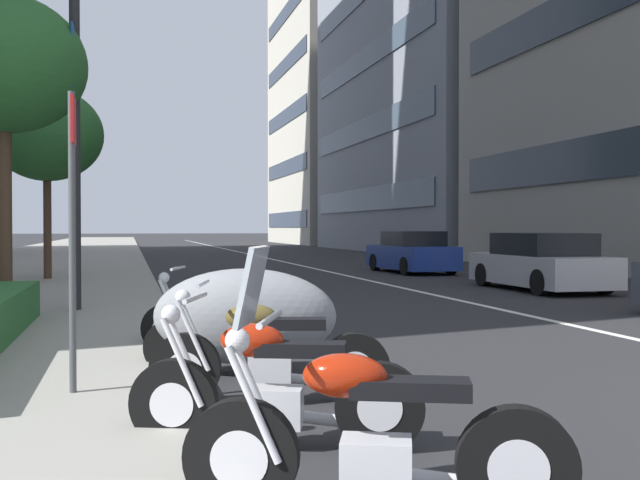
{
  "coord_description": "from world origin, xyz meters",
  "views": [
    {
      "loc": [
        -3.78,
        6.92,
        1.58
      ],
      "look_at": [
        14.5,
        2.09,
        1.26
      ],
      "focal_mm": 40.69,
      "sensor_mm": 36.0,
      "label": 1
    }
  ],
  "objects_px": {
    "motorcycle_nearest_camera": "(272,391)",
    "street_tree_by_lamp_post": "(4,65)",
    "motorcycle_second_in_row": "(243,317)",
    "motorcycle_under_tarp": "(267,357)",
    "parking_sign_by_curb": "(72,212)",
    "car_lead_in_lane": "(541,263)",
    "street_tree_far_plaza": "(47,135)",
    "motorcycle_mid_row": "(223,321)",
    "street_lamp_with_banners": "(91,16)",
    "motorcycle_by_sign_pole": "(369,439)",
    "car_mid_block_traffic": "(412,253)"
  },
  "relations": [
    {
      "from": "car_lead_in_lane",
      "to": "car_mid_block_traffic",
      "type": "xyz_separation_m",
      "value": [
        7.52,
        0.46,
        -0.01
      ]
    },
    {
      "from": "car_lead_in_lane",
      "to": "street_tree_by_lamp_post",
      "type": "distance_m",
      "value": 13.01
    },
    {
      "from": "motorcycle_second_in_row",
      "to": "street_lamp_with_banners",
      "type": "distance_m",
      "value": 7.49
    },
    {
      "from": "motorcycle_nearest_camera",
      "to": "street_tree_by_lamp_post",
      "type": "bearing_deg",
      "value": -50.56
    },
    {
      "from": "motorcycle_nearest_camera",
      "to": "parking_sign_by_curb",
      "type": "relative_size",
      "value": 0.78
    },
    {
      "from": "street_tree_by_lamp_post",
      "to": "street_tree_far_plaza",
      "type": "distance_m",
      "value": 8.43
    },
    {
      "from": "car_mid_block_traffic",
      "to": "motorcycle_by_sign_pole",
      "type": "bearing_deg",
      "value": 155.05
    },
    {
      "from": "motorcycle_nearest_camera",
      "to": "parking_sign_by_curb",
      "type": "height_order",
      "value": "parking_sign_by_curb"
    },
    {
      "from": "motorcycle_second_in_row",
      "to": "motorcycle_by_sign_pole",
      "type": "bearing_deg",
      "value": 104.82
    },
    {
      "from": "car_mid_block_traffic",
      "to": "parking_sign_by_curb",
      "type": "height_order",
      "value": "parking_sign_by_curb"
    },
    {
      "from": "motorcycle_second_in_row",
      "to": "parking_sign_by_curb",
      "type": "bearing_deg",
      "value": 47.77
    },
    {
      "from": "motorcycle_nearest_camera",
      "to": "motorcycle_under_tarp",
      "type": "xyz_separation_m",
      "value": [
        1.32,
        -0.21,
        0.0
      ]
    },
    {
      "from": "street_lamp_with_banners",
      "to": "street_tree_far_plaza",
      "type": "distance_m",
      "value": 8.57
    },
    {
      "from": "motorcycle_by_sign_pole",
      "to": "car_lead_in_lane",
      "type": "bearing_deg",
      "value": -103.79
    },
    {
      "from": "car_lead_in_lane",
      "to": "parking_sign_by_curb",
      "type": "relative_size",
      "value": 1.69
    },
    {
      "from": "motorcycle_nearest_camera",
      "to": "motorcycle_under_tarp",
      "type": "relative_size",
      "value": 0.96
    },
    {
      "from": "street_lamp_with_banners",
      "to": "street_tree_by_lamp_post",
      "type": "xyz_separation_m",
      "value": [
        -0.07,
        1.4,
        -0.96
      ]
    },
    {
      "from": "car_lead_in_lane",
      "to": "parking_sign_by_curb",
      "type": "bearing_deg",
      "value": 133.51
    },
    {
      "from": "car_lead_in_lane",
      "to": "street_tree_by_lamp_post",
      "type": "relative_size",
      "value": 0.82
    },
    {
      "from": "parking_sign_by_curb",
      "to": "street_lamp_with_banners",
      "type": "relative_size",
      "value": 0.3
    },
    {
      "from": "motorcycle_nearest_camera",
      "to": "street_tree_by_lamp_post",
      "type": "distance_m",
      "value": 9.53
    },
    {
      "from": "motorcycle_second_in_row",
      "to": "motorcycle_mid_row",
      "type": "height_order",
      "value": "motorcycle_second_in_row"
    },
    {
      "from": "motorcycle_nearest_camera",
      "to": "street_lamp_with_banners",
      "type": "relative_size",
      "value": 0.23
    },
    {
      "from": "car_lead_in_lane",
      "to": "street_tree_far_plaza",
      "type": "bearing_deg",
      "value": 67.43
    },
    {
      "from": "motorcycle_mid_row",
      "to": "street_tree_by_lamp_post",
      "type": "xyz_separation_m",
      "value": [
        4.15,
        3.16,
        3.91
      ]
    },
    {
      "from": "motorcycle_under_tarp",
      "to": "parking_sign_by_curb",
      "type": "distance_m",
      "value": 2.12
    },
    {
      "from": "motorcycle_under_tarp",
      "to": "car_mid_block_traffic",
      "type": "distance_m",
      "value": 19.36
    },
    {
      "from": "car_lead_in_lane",
      "to": "street_tree_by_lamp_post",
      "type": "xyz_separation_m",
      "value": [
        -3.06,
        12.11,
        3.63
      ]
    },
    {
      "from": "street_tree_far_plaza",
      "to": "street_lamp_with_banners",
      "type": "bearing_deg",
      "value": -169.19
    },
    {
      "from": "motorcycle_nearest_camera",
      "to": "street_lamp_with_banners",
      "type": "distance_m",
      "value": 9.69
    },
    {
      "from": "motorcycle_nearest_camera",
      "to": "parking_sign_by_curb",
      "type": "xyz_separation_m",
      "value": [
        1.54,
        1.46,
        1.3
      ]
    },
    {
      "from": "motorcycle_mid_row",
      "to": "car_lead_in_lane",
      "type": "distance_m",
      "value": 11.49
    },
    {
      "from": "motorcycle_mid_row",
      "to": "car_lead_in_lane",
      "type": "xyz_separation_m",
      "value": [
        7.21,
        -8.94,
        0.27
      ]
    },
    {
      "from": "parking_sign_by_curb",
      "to": "street_lamp_with_banners",
      "type": "distance_m",
      "value": 7.58
    },
    {
      "from": "motorcycle_nearest_camera",
      "to": "car_mid_block_traffic",
      "type": "xyz_separation_m",
      "value": [
        18.74,
        -8.64,
        0.26
      ]
    },
    {
      "from": "car_lead_in_lane",
      "to": "car_mid_block_traffic",
      "type": "distance_m",
      "value": 7.54
    },
    {
      "from": "motorcycle_nearest_camera",
      "to": "car_lead_in_lane",
      "type": "xyz_separation_m",
      "value": [
        11.22,
        -9.1,
        0.27
      ]
    },
    {
      "from": "motorcycle_second_in_row",
      "to": "car_mid_block_traffic",
      "type": "xyz_separation_m",
      "value": [
        16.09,
        -8.44,
        0.06
      ]
    },
    {
      "from": "motorcycle_under_tarp",
      "to": "street_tree_by_lamp_post",
      "type": "height_order",
      "value": "street_tree_by_lamp_post"
    },
    {
      "from": "street_lamp_with_banners",
      "to": "motorcycle_nearest_camera",
      "type": "bearing_deg",
      "value": -168.97
    },
    {
      "from": "motorcycle_by_sign_pole",
      "to": "street_lamp_with_banners",
      "type": "distance_m",
      "value": 10.91
    },
    {
      "from": "motorcycle_by_sign_pole",
      "to": "car_mid_block_traffic",
      "type": "xyz_separation_m",
      "value": [
        20.11,
        -8.38,
        0.24
      ]
    },
    {
      "from": "motorcycle_mid_row",
      "to": "street_tree_by_lamp_post",
      "type": "bearing_deg",
      "value": -33.45
    },
    {
      "from": "motorcycle_nearest_camera",
      "to": "street_lamp_with_banners",
      "type": "xyz_separation_m",
      "value": [
        8.23,
        1.6,
        4.86
      ]
    },
    {
      "from": "motorcycle_under_tarp",
      "to": "car_lead_in_lane",
      "type": "bearing_deg",
      "value": -117.81
    },
    {
      "from": "car_lead_in_lane",
      "to": "street_lamp_with_banners",
      "type": "bearing_deg",
      "value": 106.61
    },
    {
      "from": "motorcycle_under_tarp",
      "to": "street_lamp_with_banners",
      "type": "relative_size",
      "value": 0.24
    },
    {
      "from": "motorcycle_by_sign_pole",
      "to": "street_tree_far_plaza",
      "type": "bearing_deg",
      "value": -57.8
    },
    {
      "from": "street_tree_by_lamp_post",
      "to": "motorcycle_second_in_row",
      "type": "bearing_deg",
      "value": -149.77
    },
    {
      "from": "motorcycle_by_sign_pole",
      "to": "car_mid_block_traffic",
      "type": "height_order",
      "value": "motorcycle_by_sign_pole"
    }
  ]
}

